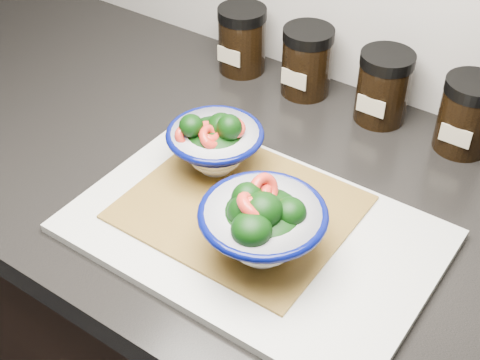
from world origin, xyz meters
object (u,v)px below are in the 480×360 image
Objects in this scene: bowl_left at (215,143)px; spice_jar_b at (307,61)px; spice_jar_d at (467,115)px; cutting_board at (254,231)px; bowl_right at (262,224)px; spice_jar_a at (242,40)px; spice_jar_c at (383,87)px.

spice_jar_b reaches higher than bowl_left.
cutting_board is at bearing -114.16° from spice_jar_d.
bowl_right is 1.34× the size of spice_jar_a.
spice_jar_a is at bearing 180.00° from spice_jar_d.
bowl_left is 1.18× the size of spice_jar_a.
spice_jar_a is 1.00× the size of spice_jar_c.
spice_jar_a is at bearing 126.76° from cutting_board.
spice_jar_c is at bearing 180.00° from spice_jar_d.
bowl_left is at bearing 148.30° from cutting_board.
spice_jar_b is (-0.01, 0.26, -0.00)m from bowl_left.
spice_jar_b is at bearing 92.19° from bowl_left.
spice_jar_a is at bearing 117.61° from bowl_left.
spice_jar_d is at bearing 45.59° from bowl_left.
spice_jar_b is (-0.15, 0.36, -0.01)m from bowl_right.
spice_jar_c and spice_jar_d have the same top height.
spice_jar_a is 0.13m from spice_jar_b.
cutting_board is at bearing 134.15° from bowl_right.
cutting_board is 3.98× the size of spice_jar_a.
bowl_left is at bearing 144.38° from bowl_right.
bowl_right reaches higher than cutting_board.
spice_jar_a and spice_jar_b have the same top height.
bowl_left is 0.29m from spice_jar_a.
spice_jar_d is at bearing 0.00° from spice_jar_c.
spice_jar_c is (0.13, 0.00, 0.00)m from spice_jar_b.
spice_jar_a is at bearing 180.00° from spice_jar_c.
bowl_left is at bearing -134.41° from spice_jar_d.
bowl_right reaches higher than spice_jar_b.
bowl_right is (0.03, -0.04, 0.06)m from cutting_board.
spice_jar_b and spice_jar_c have the same top height.
spice_jar_d is (0.27, 0.00, 0.00)m from spice_jar_b.
spice_jar_c reaches higher than bowl_left.
cutting_board is 0.14m from bowl_left.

